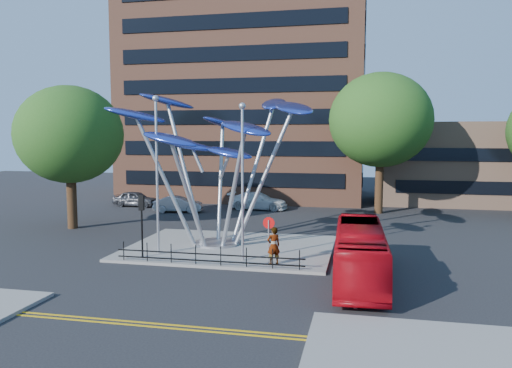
% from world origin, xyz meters
% --- Properties ---
extents(ground, '(120.00, 120.00, 0.00)m').
position_xyz_m(ground, '(0.00, 0.00, 0.00)').
color(ground, black).
rests_on(ground, ground).
extents(traffic_island, '(12.00, 9.00, 0.15)m').
position_xyz_m(traffic_island, '(-1.00, 6.00, 0.07)').
color(traffic_island, slate).
rests_on(traffic_island, ground).
extents(pavement_right, '(12.00, 6.00, 0.15)m').
position_xyz_m(pavement_right, '(11.00, -7.00, 0.07)').
color(pavement_right, slate).
rests_on(pavement_right, ground).
extents(double_yellow_near, '(40.00, 0.12, 0.01)m').
position_xyz_m(double_yellow_near, '(0.00, -6.00, 0.01)').
color(double_yellow_near, gold).
rests_on(double_yellow_near, ground).
extents(double_yellow_far, '(40.00, 0.12, 0.01)m').
position_xyz_m(double_yellow_far, '(0.00, -6.30, 0.01)').
color(double_yellow_far, gold).
rests_on(double_yellow_far, ground).
extents(brick_tower, '(25.00, 15.00, 30.00)m').
position_xyz_m(brick_tower, '(-6.00, 32.00, 15.00)').
color(brick_tower, brown).
rests_on(brick_tower, ground).
extents(low_building_near, '(15.00, 8.00, 8.00)m').
position_xyz_m(low_building_near, '(16.00, 30.00, 4.00)').
color(low_building_near, tan).
rests_on(low_building_near, ground).
extents(tree_right, '(8.80, 8.80, 12.11)m').
position_xyz_m(tree_right, '(8.00, 22.00, 8.04)').
color(tree_right, black).
rests_on(tree_right, ground).
extents(tree_left, '(7.60, 7.60, 10.32)m').
position_xyz_m(tree_left, '(-14.00, 10.00, 6.79)').
color(tree_left, black).
rests_on(tree_left, ground).
extents(leaf_sculpture, '(12.72, 9.54, 9.51)m').
position_xyz_m(leaf_sculpture, '(-2.07, 6.68, 6.87)').
color(leaf_sculpture, '#9EA0A5').
rests_on(leaf_sculpture, traffic_island).
extents(street_lamp_left, '(0.36, 0.36, 8.80)m').
position_xyz_m(street_lamp_left, '(-4.50, 3.50, 5.36)').
color(street_lamp_left, '#9EA0A5').
rests_on(street_lamp_left, traffic_island).
extents(street_lamp_right, '(0.36, 0.36, 8.30)m').
position_xyz_m(street_lamp_right, '(0.50, 3.00, 5.09)').
color(street_lamp_right, '#9EA0A5').
rests_on(street_lamp_right, traffic_island).
extents(traffic_light_island, '(0.28, 0.18, 3.42)m').
position_xyz_m(traffic_light_island, '(-5.00, 2.50, 2.61)').
color(traffic_light_island, black).
rests_on(traffic_light_island, traffic_island).
extents(no_entry_sign_island, '(0.60, 0.10, 2.45)m').
position_xyz_m(no_entry_sign_island, '(2.00, 2.52, 1.82)').
color(no_entry_sign_island, '#9EA0A5').
rests_on(no_entry_sign_island, traffic_island).
extents(pedestrian_railing_front, '(10.00, 0.06, 1.00)m').
position_xyz_m(pedestrian_railing_front, '(-1.00, 1.70, 0.55)').
color(pedestrian_railing_front, black).
rests_on(pedestrian_railing_front, traffic_island).
extents(red_bus, '(2.48, 9.47, 2.62)m').
position_xyz_m(red_bus, '(6.60, 1.11, 1.31)').
color(red_bus, '#AA0711').
rests_on(red_bus, ground).
extents(pedestrian, '(0.85, 0.78, 1.96)m').
position_xyz_m(pedestrian, '(2.26, 2.50, 1.13)').
color(pedestrian, gray).
rests_on(pedestrian, traffic_island).
extents(parked_car_left, '(4.35, 1.87, 1.46)m').
position_xyz_m(parked_car_left, '(-14.52, 21.34, 0.73)').
color(parked_car_left, '#3D3F45').
rests_on(parked_car_left, ground).
extents(parked_car_mid, '(4.45, 2.14, 1.41)m').
position_xyz_m(parked_car_mid, '(-9.24, 18.84, 0.70)').
color(parked_car_mid, '#97999E').
rests_on(parked_car_mid, ground).
extents(parked_car_right, '(5.45, 2.34, 1.57)m').
position_xyz_m(parked_car_right, '(-2.71, 21.89, 0.78)').
color(parked_car_right, silver).
rests_on(parked_car_right, ground).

